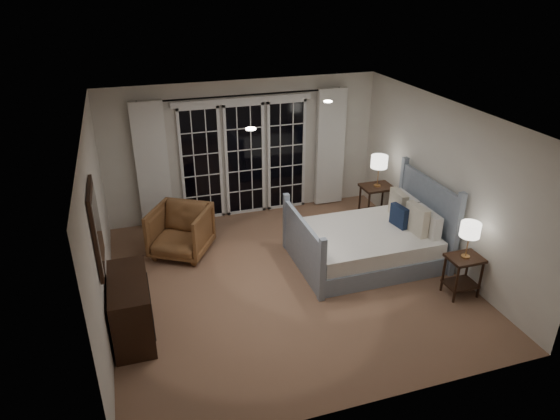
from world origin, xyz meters
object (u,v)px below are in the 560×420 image
object	(u,v)px
bed	(369,242)
dresser	(131,308)
armchair	(181,231)
lamp_right	(379,162)
nightstand_right	(376,198)
lamp_left	(470,230)
nightstand_left	(463,270)

from	to	relation	value
bed	dresser	bearing A→B (deg)	-168.63
armchair	lamp_right	bearing A→B (deg)	31.93
nightstand_right	armchair	size ratio (longest dim) A/B	0.81
lamp_left	armchair	size ratio (longest dim) A/B	0.59
bed	lamp_left	size ratio (longest dim) A/B	4.13
bed	lamp_left	distance (m)	1.64
lamp_right	nightstand_right	bearing A→B (deg)	-90.00
nightstand_left	nightstand_right	world-z (taller)	nightstand_right
nightstand_left	armchair	distance (m)	4.31
nightstand_left	dresser	xyz separation A→B (m)	(-4.46, 0.51, 0.00)
lamp_right	dresser	xyz separation A→B (m)	(-4.37, -1.92, -0.76)
armchair	dresser	xyz separation A→B (m)	(-0.85, -1.84, -0.00)
nightstand_left	lamp_left	distance (m)	0.63
nightstand_left	lamp_right	world-z (taller)	lamp_right
bed	armchair	distance (m)	3.01
bed	nightstand_left	bearing A→B (deg)	-56.95
nightstand_right	lamp_right	bearing A→B (deg)	90.00
lamp_right	dresser	size ratio (longest dim) A/B	0.50
nightstand_left	lamp_left	size ratio (longest dim) A/B	1.16
nightstand_left	lamp_left	world-z (taller)	lamp_left
bed	lamp_right	xyz separation A→B (m)	(0.72, 1.18, 0.84)
nightstand_left	lamp_right	distance (m)	2.55
nightstand_left	lamp_right	bearing A→B (deg)	92.08
nightstand_right	dresser	bearing A→B (deg)	-156.33
nightstand_right	dresser	world-z (taller)	dresser
bed	nightstand_left	world-z (taller)	bed
nightstand_left	armchair	world-z (taller)	armchair
nightstand_right	lamp_right	world-z (taller)	lamp_right
nightstand_left	nightstand_right	size ratio (longest dim) A/B	0.86
nightstand_right	lamp_left	size ratio (longest dim) A/B	1.36
nightstand_right	lamp_left	world-z (taller)	lamp_left
armchair	nightstand_right	bearing A→B (deg)	31.93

